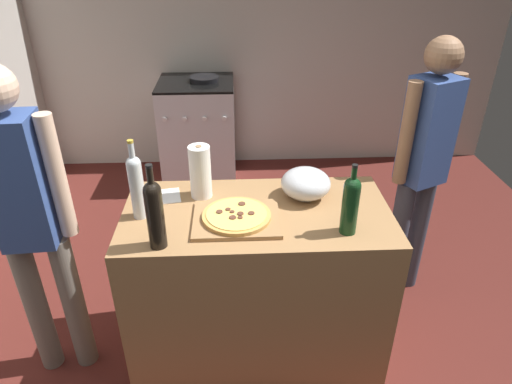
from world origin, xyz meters
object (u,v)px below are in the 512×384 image
at_px(mixing_bowl, 306,184).
at_px(paper_towel_roll, 200,172).
at_px(stove, 199,131).
at_px(person_in_stripes, 29,216).
at_px(pizza, 237,215).
at_px(wine_bottle_green, 136,184).
at_px(wine_bottle_dark, 351,203).
at_px(wine_bottle_amber, 155,212).
at_px(person_in_red, 423,160).

relative_size(mixing_bowl, paper_towel_roll, 0.90).
bearing_deg(stove, person_in_stripes, -105.66).
distance_m(pizza, person_in_stripes, 0.93).
distance_m(mixing_bowl, person_in_stripes, 1.30).
relative_size(paper_towel_roll, person_in_stripes, 0.17).
bearing_deg(wine_bottle_green, paper_towel_roll, 33.12).
xyz_separation_m(paper_towel_roll, stove, (-0.16, 1.92, -0.56)).
xyz_separation_m(mixing_bowl, wine_bottle_dark, (0.14, -0.31, 0.07)).
bearing_deg(paper_towel_roll, mixing_bowl, -4.36).
xyz_separation_m(wine_bottle_green, stove, (0.12, 2.10, -0.60)).
relative_size(paper_towel_roll, wine_bottle_green, 0.71).
bearing_deg(stove, paper_towel_roll, -85.31).
xyz_separation_m(wine_bottle_dark, wine_bottle_amber, (-0.82, -0.06, 0.02)).
bearing_deg(wine_bottle_amber, person_in_stripes, 163.00).
bearing_deg(person_in_stripes, pizza, -0.65).
bearing_deg(stove, mixing_bowl, -70.91).
bearing_deg(mixing_bowl, paper_towel_roll, 175.64).
bearing_deg(person_in_red, pizza, -153.80).
height_order(pizza, person_in_red, person_in_red).
height_order(wine_bottle_dark, wine_bottle_amber, wine_bottle_amber).
bearing_deg(pizza, mixing_bowl, 30.37).
bearing_deg(person_in_stripes, wine_bottle_dark, -4.83).
xyz_separation_m(paper_towel_roll, wine_bottle_dark, (0.67, -0.35, 0.01)).
distance_m(person_in_stripes, person_in_red, 2.07).
bearing_deg(mixing_bowl, wine_bottle_green, -170.03).
bearing_deg(wine_bottle_dark, person_in_red, 47.84).
height_order(paper_towel_roll, wine_bottle_amber, wine_bottle_amber).
xyz_separation_m(wine_bottle_dark, person_in_stripes, (-1.43, 0.12, -0.10)).
distance_m(wine_bottle_dark, stove, 2.48).
height_order(mixing_bowl, person_in_red, person_in_red).
relative_size(wine_bottle_dark, person_in_stripes, 0.20).
relative_size(wine_bottle_dark, person_in_red, 0.21).
bearing_deg(person_in_stripes, wine_bottle_green, 6.21).
xyz_separation_m(pizza, wine_bottle_dark, (0.49, -0.11, 0.12)).
xyz_separation_m(pizza, wine_bottle_green, (-0.45, 0.06, 0.14)).
bearing_deg(person_in_stripes, paper_towel_roll, 16.99).
bearing_deg(person_in_red, wine_bottle_dark, -132.16).
relative_size(mixing_bowl, wine_bottle_amber, 0.65).
bearing_deg(wine_bottle_dark, pizza, 167.38).
relative_size(paper_towel_roll, stove, 0.28).
bearing_deg(mixing_bowl, wine_bottle_amber, -151.04).
xyz_separation_m(wine_bottle_amber, wine_bottle_green, (-0.12, 0.24, 0.00)).
xyz_separation_m(paper_towel_roll, wine_bottle_amber, (-0.16, -0.42, 0.03)).
bearing_deg(stove, person_in_red, -49.54).
relative_size(stove, person_in_stripes, 0.60).
bearing_deg(wine_bottle_dark, person_in_stripes, 175.17).
relative_size(pizza, paper_towel_roll, 1.16).
bearing_deg(wine_bottle_dark, stove, 109.90).
xyz_separation_m(wine_bottle_dark, wine_bottle_green, (-0.94, 0.17, 0.02)).
bearing_deg(paper_towel_roll, person_in_stripes, -163.01).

